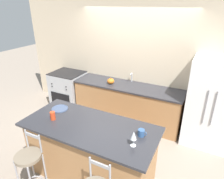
# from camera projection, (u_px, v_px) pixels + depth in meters

# --- Properties ---
(ground_plane) EXTENTS (18.00, 18.00, 0.00)m
(ground_plane) POSITION_uv_depth(u_px,v_px,m) (120.00, 128.00, 4.49)
(ground_plane) COLOR gray
(wall_back) EXTENTS (6.00, 0.07, 2.70)m
(wall_back) POSITION_uv_depth(u_px,v_px,m) (134.00, 61.00, 4.53)
(wall_back) COLOR beige
(wall_back) RESTS_ON ground_plane
(back_counter) EXTENTS (2.47, 0.71, 0.89)m
(back_counter) POSITION_uv_depth(u_px,v_px,m) (127.00, 103.00, 4.63)
(back_counter) COLOR #A87547
(back_counter) RESTS_ON ground_plane
(sink_faucet) EXTENTS (0.02, 0.13, 0.22)m
(sink_faucet) POSITION_uv_depth(u_px,v_px,m) (132.00, 76.00, 4.55)
(sink_faucet) COLOR #ADAFB5
(sink_faucet) RESTS_ON back_counter
(kitchen_island) EXTENTS (2.01, 0.91, 0.95)m
(kitchen_island) POSITION_uv_depth(u_px,v_px,m) (91.00, 151.00, 3.09)
(kitchen_island) COLOR #A87547
(kitchen_island) RESTS_ON ground_plane
(refrigerator) EXTENTS (0.81, 0.73, 1.70)m
(refrigerator) POSITION_uv_depth(u_px,v_px,m) (210.00, 103.00, 3.74)
(refrigerator) COLOR white
(refrigerator) RESTS_ON ground_plane
(oven_range) EXTENTS (0.80, 0.72, 0.93)m
(oven_range) POSITION_uv_depth(u_px,v_px,m) (69.00, 89.00, 5.28)
(oven_range) COLOR #ADAFB5
(oven_range) RESTS_ON ground_plane
(bar_stool_near) EXTENTS (0.35, 0.35, 1.02)m
(bar_stool_near) POSITION_uv_depth(u_px,v_px,m) (30.00, 163.00, 2.70)
(bar_stool_near) COLOR #99999E
(bar_stool_near) RESTS_ON ground_plane
(dinner_plate) EXTENTS (0.27, 0.27, 0.02)m
(dinner_plate) POSITION_uv_depth(u_px,v_px,m) (60.00, 108.00, 3.34)
(dinner_plate) COLOR #425170
(dinner_plate) RESTS_ON kitchen_island
(wine_glass) EXTENTS (0.08, 0.08, 0.21)m
(wine_glass) POSITION_uv_depth(u_px,v_px,m) (134.00, 136.00, 2.44)
(wine_glass) COLOR white
(wine_glass) RESTS_ON kitchen_island
(coffee_mug) EXTENTS (0.12, 0.09, 0.10)m
(coffee_mug) POSITION_uv_depth(u_px,v_px,m) (141.00, 133.00, 2.66)
(coffee_mug) COLOR #335689
(coffee_mug) RESTS_ON kitchen_island
(tumbler_cup) EXTENTS (0.08, 0.08, 0.13)m
(tumbler_cup) POSITION_uv_depth(u_px,v_px,m) (53.00, 116.00, 3.02)
(tumbler_cup) COLOR red
(tumbler_cup) RESTS_ON kitchen_island
(pumpkin_decoration) EXTENTS (0.16, 0.16, 0.15)m
(pumpkin_decoration) POSITION_uv_depth(u_px,v_px,m) (111.00, 81.00, 4.50)
(pumpkin_decoration) COLOR orange
(pumpkin_decoration) RESTS_ON back_counter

